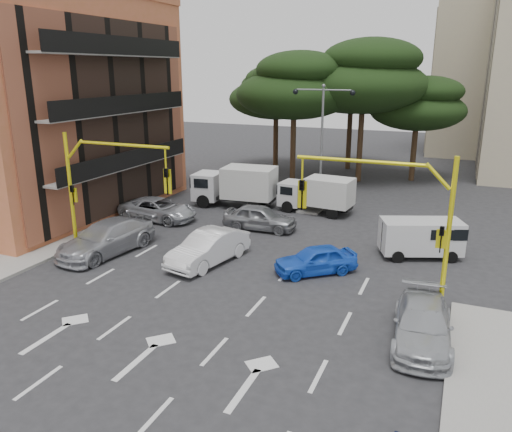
% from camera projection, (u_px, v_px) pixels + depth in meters
% --- Properties ---
extents(ground, '(120.00, 120.00, 0.00)m').
position_uv_depth(ground, '(210.00, 297.00, 20.10)').
color(ground, '#28282B').
rests_on(ground, ground).
extents(median_strip, '(1.40, 6.00, 0.15)m').
position_uv_depth(median_strip, '(319.00, 202.00, 34.22)').
color(median_strip, gray).
rests_on(median_strip, ground).
extents(apartment_orange, '(15.19, 16.15, 13.70)m').
position_uv_depth(apartment_orange, '(17.00, 101.00, 31.89)').
color(apartment_orange, '#BB673B').
rests_on(apartment_orange, ground).
extents(pine_left_near, '(9.15, 9.15, 10.23)m').
position_uv_depth(pine_left_near, '(295.00, 85.00, 38.82)').
color(pine_left_near, '#382616').
rests_on(pine_left_near, ground).
extents(pine_center, '(9.98, 9.98, 11.16)m').
position_uv_depth(pine_center, '(365.00, 76.00, 38.53)').
color(pine_center, '#382616').
rests_on(pine_center, ground).
extents(pine_left_far, '(8.32, 8.32, 9.30)m').
position_uv_depth(pine_left_far, '(277.00, 92.00, 43.66)').
color(pine_left_far, '#382616').
rests_on(pine_left_far, ground).
extents(pine_right, '(7.49, 7.49, 8.37)m').
position_uv_depth(pine_right, '(419.00, 103.00, 39.40)').
color(pine_right, '#382616').
rests_on(pine_right, ground).
extents(pine_back, '(9.15, 9.15, 10.23)m').
position_uv_depth(pine_back, '(352.00, 83.00, 43.89)').
color(pine_back, '#382616').
rests_on(pine_back, ground).
extents(signal_mast_right, '(5.79, 0.37, 6.00)m').
position_uv_depth(signal_mast_right, '(398.00, 210.00, 18.23)').
color(signal_mast_right, yellow).
rests_on(signal_mast_right, ground).
extents(signal_mast_left, '(5.79, 0.37, 6.00)m').
position_uv_depth(signal_mast_left, '(99.00, 180.00, 23.28)').
color(signal_mast_left, yellow).
rests_on(signal_mast_left, ground).
extents(street_lamp_center, '(4.16, 0.36, 7.77)m').
position_uv_depth(street_lamp_center, '(322.00, 123.00, 32.70)').
color(street_lamp_center, slate).
rests_on(street_lamp_center, median_strip).
extents(car_white_hatch, '(2.50, 4.87, 1.53)m').
position_uv_depth(car_white_hatch, '(208.00, 248.00, 23.46)').
color(car_white_hatch, silver).
rests_on(car_white_hatch, ground).
extents(car_blue_compact, '(3.83, 3.52, 1.27)m').
position_uv_depth(car_blue_compact, '(316.00, 260.00, 22.36)').
color(car_blue_compact, blue).
rests_on(car_blue_compact, ground).
extents(car_silver_wagon, '(2.95, 5.70, 1.58)m').
position_uv_depth(car_silver_wagon, '(106.00, 238.00, 24.74)').
color(car_silver_wagon, '#AAABB2').
rests_on(car_silver_wagon, ground).
extents(car_silver_cross_a, '(4.85, 2.32, 1.33)m').
position_uv_depth(car_silver_cross_a, '(158.00, 209.00, 30.25)').
color(car_silver_cross_a, '#ADAFB5').
rests_on(car_silver_cross_a, ground).
extents(car_silver_cross_b, '(4.28, 1.90, 1.43)m').
position_uv_depth(car_silver_cross_b, '(260.00, 217.00, 28.43)').
color(car_silver_cross_b, gray).
rests_on(car_silver_cross_b, ground).
extents(car_silver_parked, '(2.27, 4.76, 1.34)m').
position_uv_depth(car_silver_parked, '(422.00, 324.00, 16.64)').
color(car_silver_parked, '#ABAEB3').
rests_on(car_silver_parked, ground).
extents(van_white, '(4.15, 3.00, 1.89)m').
position_uv_depth(van_white, '(421.00, 238.00, 24.22)').
color(van_white, silver).
rests_on(van_white, ground).
extents(box_truck_a, '(5.71, 2.80, 2.72)m').
position_uv_depth(box_truck_a, '(235.00, 187.00, 33.03)').
color(box_truck_a, silver).
rests_on(box_truck_a, ground).
extents(box_truck_b, '(4.89, 2.42, 2.32)m').
position_uv_depth(box_truck_b, '(316.00, 195.00, 31.66)').
color(box_truck_b, silver).
rests_on(box_truck_b, ground).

